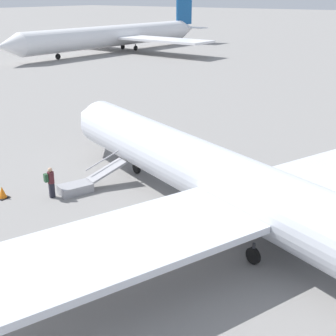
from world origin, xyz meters
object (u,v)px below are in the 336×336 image
object	(u,v)px
airplane_main	(251,193)
boarding_stairs	(82,185)
passenger	(50,181)
airplane_far_right	(117,35)

from	to	relation	value
airplane_main	boarding_stairs	bearing A→B (deg)	23.17
airplane_main	passenger	xyz separation A→B (m)	(10.82, 2.11, -1.27)
airplane_far_right	boarding_stairs	xyz separation A→B (m)	(-42.61, 51.87, -2.58)
airplane_main	passenger	distance (m)	11.10
airplane_far_right	boarding_stairs	world-z (taller)	airplane_far_right
airplane_far_right	passenger	xyz separation A→B (m)	(-41.90, 53.49, -1.96)
airplane_far_right	passenger	distance (m)	67.97
airplane_main	airplane_far_right	size ratio (longest dim) A/B	0.66
boarding_stairs	airplane_main	bearing A→B (deg)	-66.83
airplane_main	boarding_stairs	world-z (taller)	airplane_main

